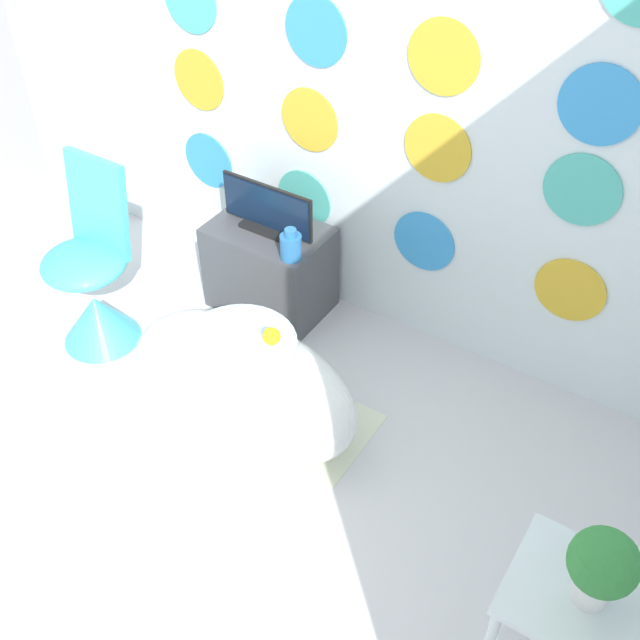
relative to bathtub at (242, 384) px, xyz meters
name	(u,v)px	position (x,y,z in m)	size (l,w,h in m)	color
ground_plane	(113,576)	(0.03, -0.81, -0.25)	(12.00, 12.00, 0.00)	silver
wall_back_dotted	(378,49)	(0.03, 0.94, 1.05)	(4.45, 0.05, 2.60)	white
rug	(217,441)	(-0.05, -0.13, -0.24)	(1.05, 1.00, 0.01)	silver
bathtub	(242,384)	(0.00, 0.00, 0.00)	(1.03, 0.55, 0.49)	white
rubber_duck	(271,336)	(0.12, 0.05, 0.28)	(0.07, 0.07, 0.08)	yellow
chair	(94,290)	(-0.90, 0.08, 0.03)	(0.38, 0.38, 0.88)	#4CC6DB
tv_cabinet	(270,268)	(-0.37, 0.71, -0.02)	(0.55, 0.37, 0.45)	#4C4C51
tv	(267,211)	(-0.37, 0.71, 0.30)	(0.48, 0.12, 0.23)	black
vase	(291,246)	(-0.16, 0.59, 0.26)	(0.10, 0.10, 0.15)	#2D72B7
side_table	(580,614)	(1.44, -0.31, 0.15)	(0.43, 0.37, 0.49)	silver
potted_plant_left	(602,566)	(1.44, -0.31, 0.41)	(0.19, 0.19, 0.27)	white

